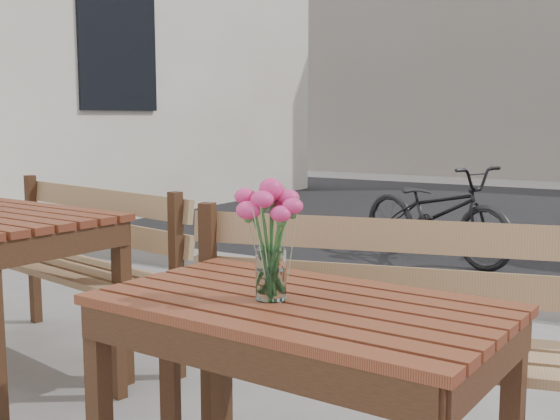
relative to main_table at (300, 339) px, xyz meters
name	(u,v)px	position (x,y,z in m)	size (l,w,h in m)	color
main_table	(300,339)	(0.00, 0.00, 0.00)	(1.20, 0.74, 0.72)	#5D2718
main_bench	(386,313)	(0.07, 0.48, -0.03)	(1.57, 0.81, 0.94)	#A48354
main_vase	(271,225)	(-0.07, -0.04, 0.34)	(0.19, 0.19, 0.35)	white
second_bench	(83,248)	(-1.79, 0.85, -0.05)	(1.53, 0.71, 0.91)	#A48354
bicycle	(436,213)	(-0.97, 4.07, -0.18)	(0.55, 1.59, 0.84)	black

